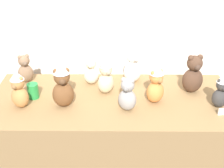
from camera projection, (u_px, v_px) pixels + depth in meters
The scene contains 13 objects.
display_table at pixel (112, 139), 2.40m from camera, with size 1.77×0.77×0.74m, color olive.
teddy_bear_ginger at pixel (156, 85), 2.12m from camera, with size 0.17×0.16×0.28m.
teddy_bear_mocha at pixel (25, 69), 2.40m from camera, with size 0.15×0.14×0.23m.
teddy_bear_cocoa at pixel (193, 75), 2.24m from camera, with size 0.18×0.16×0.30m.
teddy_bear_chestnut at pixel (62, 86), 2.06m from camera, with size 0.17×0.15×0.32m.
teddy_bear_caramel at pixel (19, 90), 2.06m from camera, with size 0.15×0.14×0.27m.
teddy_bear_cream at pixel (91, 69), 2.36m from camera, with size 0.12×0.11×0.25m.
teddy_bear_charcoal at pixel (221, 92), 2.07m from camera, with size 0.12×0.11×0.25m.
teddy_bear_snow at pixel (133, 67), 2.39m from camera, with size 0.19×0.18×0.28m.
teddy_bear_sand at pixel (106, 76), 2.23m from camera, with size 0.16×0.16×0.28m.
teddy_bear_ash at pixel (127, 95), 2.04m from camera, with size 0.15×0.14×0.24m.
party_cup_green at pixel (33, 91), 2.21m from camera, with size 0.08×0.08×0.11m, color #238C3D.
name_card_front_left at pixel (223, 111), 2.03m from camera, with size 0.07×0.01×0.05m, color white.
Camera 1 is at (0.02, -1.65, 1.90)m, focal length 49.24 mm.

